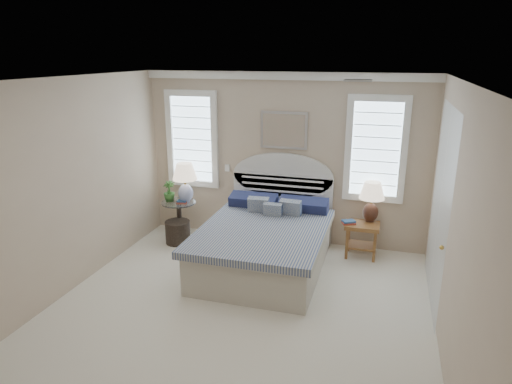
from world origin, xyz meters
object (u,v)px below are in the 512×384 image
object	(u,v)px
side_table_left	(179,216)
floor_pot	(178,232)
bed	(266,241)
nightstand_right	(362,233)
lamp_left	(185,178)
lamp_right	(372,197)

from	to	relation	value
side_table_left	floor_pot	bearing A→B (deg)	-73.65
bed	nightstand_right	world-z (taller)	bed
side_table_left	lamp_left	xyz separation A→B (m)	(0.11, 0.05, 0.64)
nightstand_right	floor_pot	distance (m)	2.91
side_table_left	bed	bearing A→B (deg)	-19.74
nightstand_right	lamp_left	size ratio (longest dim) A/B	0.81
lamp_left	nightstand_right	bearing A→B (deg)	1.06
bed	floor_pot	world-z (taller)	bed
nightstand_right	lamp_right	distance (m)	0.55
side_table_left	nightstand_right	bearing A→B (deg)	1.94
bed	side_table_left	world-z (taller)	bed
nightstand_right	side_table_left	bearing A→B (deg)	-178.06
floor_pot	lamp_left	world-z (taller)	lamp_left
bed	floor_pot	bearing A→B (deg)	166.07
lamp_left	lamp_right	xyz separation A→B (m)	(2.94, 0.20, -0.12)
side_table_left	lamp_right	size ratio (longest dim) A/B	1.02
nightstand_right	lamp_right	size ratio (longest dim) A/B	0.86
bed	lamp_right	bearing A→B (deg)	31.05
lamp_right	nightstand_right	bearing A→B (deg)	-123.40
floor_pot	lamp_right	bearing A→B (deg)	8.50
lamp_left	lamp_right	size ratio (longest dim) A/B	1.06
lamp_left	bed	bearing A→B (deg)	-22.58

